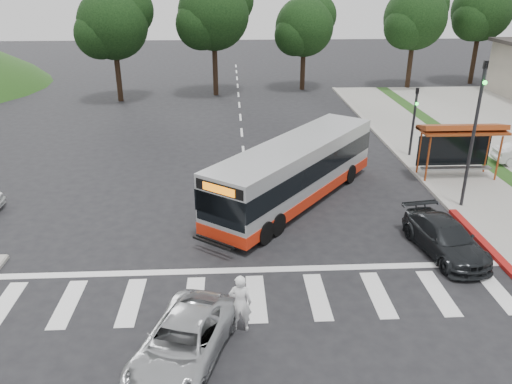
{
  "coord_description": "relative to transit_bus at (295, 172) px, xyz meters",
  "views": [
    {
      "loc": [
        -0.69,
        -18.46,
        9.5
      ],
      "look_at": [
        0.25,
        -0.0,
        1.6
      ],
      "focal_mm": 35.0,
      "sensor_mm": 36.0,
      "label": 1
    }
  ],
  "objects": [
    {
      "name": "tree_ne_a",
      "position": [
        13.9,
        25.47,
        4.97
      ],
      "size": [
        6.16,
        5.74,
        9.3
      ],
      "color": "black",
      "rests_on": "parking_lot"
    },
    {
      "name": "crosswalk_ladder",
      "position": [
        -2.18,
        -7.59,
        -1.41
      ],
      "size": [
        18.0,
        2.6,
        0.01
      ],
      "primitive_type": "cube",
      "color": "silver",
      "rests_on": "ground"
    },
    {
      "name": "curb_east",
      "position": [
        6.82,
        5.41,
        -1.34
      ],
      "size": [
        0.3,
        40.0,
        0.15
      ],
      "primitive_type": "cube",
      "color": "#9E9991",
      "rests_on": "ground"
    },
    {
      "name": "traffic_signal_ne_short",
      "position": [
        7.42,
        5.9,
        1.06
      ],
      "size": [
        0.18,
        0.37,
        4.0
      ],
      "color": "black",
      "rests_on": "ground"
    },
    {
      "name": "ground",
      "position": [
        -2.18,
        -2.59,
        -1.42
      ],
      "size": [
        140.0,
        140.0,
        0.0
      ],
      "primitive_type": "plane",
      "color": "black",
      "rests_on": "ground"
    },
    {
      "name": "transit_bus",
      "position": [
        0.0,
        0.0,
        0.0
      ],
      "size": [
        8.6,
        10.16,
        2.84
      ],
      "primitive_type": null,
      "rotation": [
        0.0,
        0.0,
        -0.66
      ],
      "color": "#A9ACAE",
      "rests_on": "ground"
    },
    {
      "name": "traffic_signal_ne_tall",
      "position": [
        7.42,
        -1.1,
        2.46
      ],
      "size": [
        0.18,
        0.37,
        6.5
      ],
      "color": "black",
      "rests_on": "ground"
    },
    {
      "name": "tree_north_c",
      "position": [
        -12.1,
        21.47,
        4.87
      ],
      "size": [
        6.16,
        5.74,
        9.3
      ],
      "color": "black",
      "rests_on": "ground"
    },
    {
      "name": "tree_north_b",
      "position": [
        3.9,
        25.47,
        4.24
      ],
      "size": [
        5.72,
        5.33,
        8.43
      ],
      "color": "black",
      "rests_on": "ground"
    },
    {
      "name": "bus_shelter",
      "position": [
        8.62,
        2.51,
        0.93
      ],
      "size": [
        4.2,
        1.6,
        2.86
      ],
      "color": "#9A3F19",
      "rests_on": "sidewalk_east"
    },
    {
      "name": "silver_suv_south",
      "position": [
        -4.28,
        -10.37,
        -0.81
      ],
      "size": [
        3.24,
        4.77,
        1.21
      ],
      "primitive_type": "imported",
      "rotation": [
        0.0,
        0.0,
        -0.31
      ],
      "color": "#AAADAF",
      "rests_on": "ground"
    },
    {
      "name": "tree_ne_b",
      "position": [
        20.9,
        27.47,
        5.5
      ],
      "size": [
        6.16,
        5.74,
        10.02
      ],
      "color": "black",
      "rests_on": "ground"
    },
    {
      "name": "pedestrian",
      "position": [
        -2.71,
        -9.1,
        -0.51
      ],
      "size": [
        0.71,
        0.51,
        1.82
      ],
      "primitive_type": "imported",
      "rotation": [
        0.0,
        0.0,
        3.03
      ],
      "color": "white",
      "rests_on": "ground"
    },
    {
      "name": "dark_sedan",
      "position": [
        5.01,
        -5.03,
        -0.79
      ],
      "size": [
        2.38,
        4.53,
        1.25
      ],
      "primitive_type": "imported",
      "rotation": [
        0.0,
        0.0,
        0.15
      ],
      "color": "black",
      "rests_on": "ground"
    },
    {
      "name": "sidewalk_east",
      "position": [
        8.82,
        5.41,
        -1.36
      ],
      "size": [
        4.0,
        40.0,
        0.12
      ],
      "primitive_type": "cube",
      "color": "gray",
      "rests_on": "ground"
    },
    {
      "name": "curb_east_red",
      "position": [
        6.82,
        -4.59,
        -1.34
      ],
      "size": [
        0.32,
        6.0,
        0.15
      ],
      "primitive_type": "cube",
      "color": "maroon",
      "rests_on": "ground"
    },
    {
      "name": "tree_north_a",
      "position": [
        -4.09,
        23.48,
        5.5
      ],
      "size": [
        6.6,
        6.15,
        10.17
      ],
      "color": "black",
      "rests_on": "ground"
    }
  ]
}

